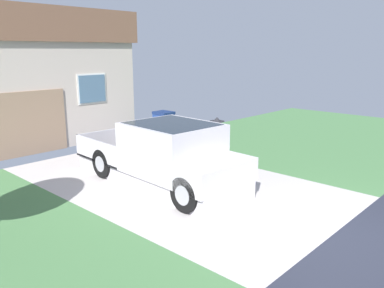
{
  "coord_description": "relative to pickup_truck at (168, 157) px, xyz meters",
  "views": [
    {
      "loc": [
        -6.93,
        -2.71,
        3.43
      ],
      "look_at": [
        0.37,
        4.07,
        1.05
      ],
      "focal_mm": 36.66,
      "sensor_mm": 36.0,
      "label": 1
    }
  ],
  "objects": [
    {
      "name": "person_with_hat",
      "position": [
        1.4,
        -0.46,
        0.17
      ],
      "size": [
        0.51,
        0.41,
        1.68
      ],
      "rotation": [
        0.0,
        0.0,
        2.73
      ],
      "color": "brown",
      "rests_on": "ground"
    },
    {
      "name": "pickup_truck",
      "position": [
        0.0,
        0.0,
        0.0
      ],
      "size": [
        2.17,
        5.26,
        1.67
      ],
      "rotation": [
        0.0,
        0.0,
        3.09
      ],
      "color": "silver",
      "rests_on": "ground"
    },
    {
      "name": "wheeled_trash_bin",
      "position": [
        3.66,
        4.07,
        -0.16
      ],
      "size": [
        0.6,
        0.72,
        1.11
      ],
      "color": "navy",
      "rests_on": "ground"
    },
    {
      "name": "handbag",
      "position": [
        1.55,
        -0.64,
        -0.61
      ],
      "size": [
        0.28,
        0.14,
        0.44
      ],
      "color": "#B24C56",
      "rests_on": "ground"
    }
  ]
}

